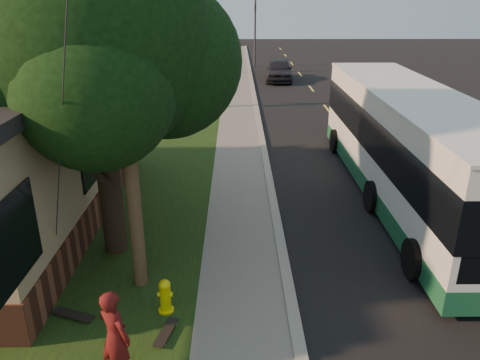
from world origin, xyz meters
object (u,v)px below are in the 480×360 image
object	(u,v)px
leafy_tree	(97,41)
transit_bus	(410,144)
traffic_signal	(255,29)
distant_car	(279,70)
bare_tree_far	(212,49)
fire_hydrant	(165,296)
skateboard_spare	(73,315)
bare_tree_near	(193,71)
utility_pole	(122,79)
skateboard_main	(166,332)
dumpster	(72,148)
skateboarder	(115,336)

from	to	relation	value
leafy_tree	transit_bus	distance (m)	9.58
traffic_signal	distant_car	size ratio (longest dim) A/B	1.17
bare_tree_far	transit_bus	size ratio (longest dim) A/B	0.32
fire_hydrant	traffic_signal	size ratio (longest dim) A/B	0.13
leafy_tree	skateboard_spare	size ratio (longest dim) A/B	8.48
traffic_signal	distant_car	distance (m)	7.46
bare_tree_near	bare_tree_far	size ratio (longest dim) A/B	1.07
utility_pole	skateboard_spare	distance (m)	4.79
bare_tree_far	transit_bus	distance (m)	25.22
transit_bus	distant_car	xyz separation A→B (m)	(-2.19, 21.25, -1.00)
bare_tree_far	distant_car	distance (m)	5.93
bare_tree_near	distant_car	size ratio (longest dim) A/B	0.91
utility_pole	traffic_signal	size ratio (longest dim) A/B	1.65
utility_pole	skateboard_main	bearing A→B (deg)	-64.87
utility_pole	bare_tree_far	distance (m)	29.13
traffic_signal	skateboard_main	world-z (taller)	traffic_signal
transit_bus	utility_pole	bearing A→B (deg)	-147.23
transit_bus	dumpster	bearing A→B (deg)	165.84
transit_bus	distant_car	world-z (taller)	transit_bus
utility_pole	distant_car	world-z (taller)	utility_pole
traffic_signal	utility_pole	bearing A→B (deg)	-96.58
bare_tree_far	skateboard_spare	world-z (taller)	bare_tree_far
skateboarder	dumpster	world-z (taller)	skateboarder
bare_tree_far	skateboarder	world-z (taller)	bare_tree_far
bare_tree_far	skateboard_spare	distance (m)	30.29
dumpster	distant_car	bearing A→B (deg)	63.06
traffic_signal	skateboarder	bearing A→B (deg)	-95.82
transit_bus	skateboard_main	xyz separation A→B (m)	(-6.72, -6.56, -1.67)
skateboard_main	fire_hydrant	bearing A→B (deg)	97.87
bare_tree_near	distant_car	bearing A→B (deg)	58.69
leafy_tree	skateboarder	size ratio (longest dim) A/B	4.49
bare_tree_near	dumpster	bearing A→B (deg)	-112.29
dumpster	skateboard_spare	bearing A→B (deg)	-72.26
leafy_tree	bare_tree_near	world-z (taller)	leafy_tree
bare_tree_near	skateboard_main	distance (m)	18.86
skateboard_spare	distant_car	world-z (taller)	distant_car
transit_bus	skateboard_main	bearing A→B (deg)	-135.68
bare_tree_near	skateboarder	bearing A→B (deg)	-88.97
bare_tree_near	skateboarder	xyz separation A→B (m)	(0.35, -19.78, -1.21)
bare_tree_near	traffic_signal	bearing A→B (deg)	75.96
transit_bus	skateboarder	distance (m)	10.63
traffic_signal	distant_car	xyz separation A→B (m)	(1.53, -6.91, -2.36)
traffic_signal	skateboard_spare	size ratio (longest dim) A/B	5.98
distant_car	bare_tree_near	bearing A→B (deg)	-117.13
skateboard_main	skateboard_spare	distance (m)	2.01
leafy_tree	dumpster	world-z (taller)	leafy_tree
skateboard_main	utility_pole	bearing A→B (deg)	115.13
utility_pole	distant_car	size ratio (longest dim) A/B	1.93
leafy_tree	traffic_signal	xyz separation A→B (m)	(4.67, 31.35, -2.00)
leafy_tree	utility_pole	bearing A→B (deg)	-62.40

